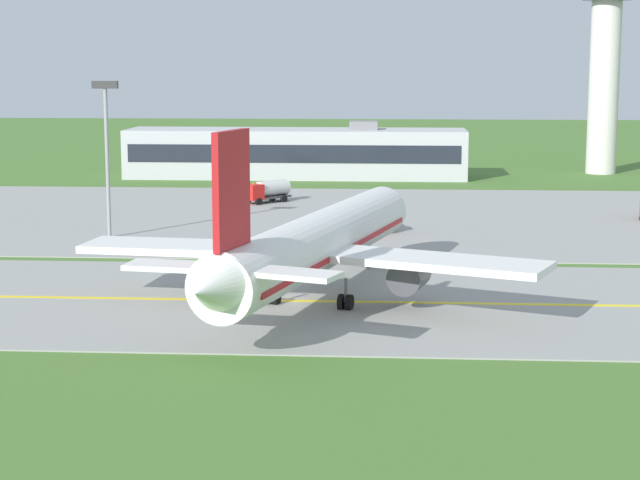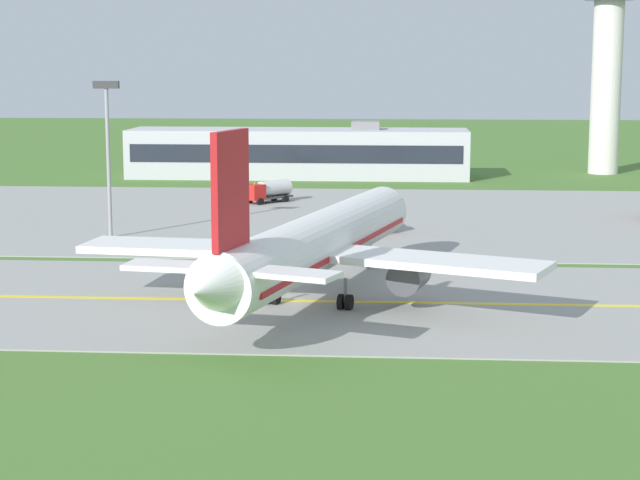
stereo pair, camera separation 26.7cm
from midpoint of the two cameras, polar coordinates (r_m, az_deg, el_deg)
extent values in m
plane|color=#47702D|center=(75.31, -2.41, -3.26)|extent=(500.00, 500.00, 0.00)
cube|color=gray|center=(75.30, -2.41, -3.23)|extent=(240.00, 28.00, 0.10)
cube|color=gray|center=(116.23, 4.77, 1.17)|extent=(140.00, 52.00, 0.10)
cube|color=yellow|center=(75.29, -2.41, -3.19)|extent=(220.00, 0.60, 0.01)
cylinder|color=white|center=(74.57, -0.21, -0.09)|extent=(12.36, 33.92, 4.00)
cone|color=white|center=(91.82, 3.41, 1.65)|extent=(4.33, 3.47, 3.80)
cone|color=white|center=(57.64, -6.04, -2.52)|extent=(4.09, 3.95, 3.40)
cube|color=red|center=(74.65, -0.21, -0.47)|extent=(11.76, 31.31, 0.36)
cube|color=#1E232D|center=(89.62, 3.05, 1.92)|extent=(3.74, 2.59, 0.70)
cube|color=white|center=(75.77, -6.84, -0.39)|extent=(15.44, 6.46, 0.50)
cylinder|color=#47474C|center=(77.00, -4.84, -1.27)|extent=(3.08, 3.87, 2.30)
cylinder|color=black|center=(78.45, -4.39, -1.06)|extent=(2.10, 0.77, 2.10)
cube|color=white|center=(70.32, 5.80, -1.13)|extent=(15.70, 10.17, 0.50)
cylinder|color=#47474C|center=(72.94, 4.59, -1.85)|extent=(3.08, 3.87, 2.30)
cylinder|color=black|center=(74.47, 4.89, -1.63)|extent=(2.10, 0.77, 2.10)
cube|color=red|center=(59.95, -4.78, 2.65)|extent=(1.49, 4.36, 6.50)
cube|color=white|center=(61.75, -7.53, -1.38)|extent=(6.29, 3.26, 0.30)
cube|color=white|center=(59.27, -1.95, -1.75)|extent=(6.46, 4.35, 0.30)
cylinder|color=slate|center=(87.29, 2.51, -0.61)|extent=(0.24, 0.24, 1.65)
cylinder|color=black|center=(87.44, 2.51, -1.14)|extent=(0.61, 1.15, 1.10)
cylinder|color=slate|center=(74.10, -2.61, -2.39)|extent=(0.24, 0.24, 1.65)
cylinder|color=black|center=(74.37, -2.80, -2.99)|extent=(0.61, 1.15, 1.10)
cylinder|color=black|center=(74.17, -2.40, -3.02)|extent=(0.61, 1.15, 1.10)
cylinder|color=slate|center=(72.44, 1.24, -2.65)|extent=(0.24, 0.24, 1.65)
cylinder|color=black|center=(72.69, 1.03, -3.27)|extent=(0.61, 1.15, 1.10)
cylinder|color=black|center=(72.53, 1.45, -3.30)|extent=(0.61, 1.15, 1.10)
cube|color=red|center=(104.81, 3.02, 1.11)|extent=(2.32, 2.16, 1.80)
cube|color=#1E232D|center=(104.02, 3.10, 1.23)|extent=(1.83, 0.48, 0.81)
cylinder|color=silver|center=(107.70, 2.73, 1.47)|extent=(2.59, 4.47, 1.80)
cube|color=#383838|center=(107.84, 2.73, 0.93)|extent=(2.89, 4.53, 0.24)
cylinder|color=orange|center=(104.68, 3.03, 1.65)|extent=(0.20, 0.20, 0.18)
cylinder|color=black|center=(105.15, 3.55, 0.56)|extent=(0.47, 0.94, 0.90)
cylinder|color=black|center=(104.79, 2.48, 0.53)|extent=(0.47, 0.94, 0.90)
cylinder|color=black|center=(108.89, 3.19, 0.86)|extent=(0.47, 0.94, 0.90)
cylinder|color=black|center=(108.52, 2.10, 0.84)|extent=(0.47, 0.94, 0.90)
cube|color=red|center=(126.77, -3.58, 2.52)|extent=(2.69, 2.68, 1.80)
cube|color=#1E232D|center=(126.24, -3.85, 2.63)|extent=(1.44, 1.33, 0.81)
cylinder|color=silver|center=(128.68, -2.56, 2.74)|extent=(4.16, 4.31, 1.80)
cube|color=#383838|center=(128.80, -2.55, 2.29)|extent=(4.39, 4.52, 0.24)
cylinder|color=orange|center=(126.65, -3.58, 2.97)|extent=(0.20, 0.20, 0.18)
cylinder|color=black|center=(126.14, -3.28, 2.01)|extent=(0.83, 0.87, 0.90)
cylinder|color=black|center=(127.66, -3.86, 2.09)|extent=(0.83, 0.87, 0.90)
cylinder|color=black|center=(128.60, -1.96, 2.16)|extent=(0.83, 0.87, 0.90)
cylinder|color=black|center=(130.16, -2.58, 2.24)|extent=(0.83, 0.87, 0.90)
cube|color=#B2B2B7|center=(157.50, -1.31, 4.57)|extent=(48.71, 10.57, 6.94)
cube|color=#1E232D|center=(152.18, -1.49, 4.53)|extent=(46.76, 0.10, 2.50)
cube|color=slate|center=(156.64, 2.26, 6.03)|extent=(4.00, 4.00, 1.20)
cylinder|color=silver|center=(167.89, 14.60, 7.72)|extent=(4.40, 4.40, 25.42)
cylinder|color=gray|center=(103.50, -11.15, 3.91)|extent=(0.36, 0.36, 14.00)
cube|color=#333333|center=(103.10, -11.28, 7.98)|extent=(2.40, 0.50, 0.70)
camera|label=1|loc=(0.13, -90.10, -0.02)|focal=61.07mm
camera|label=2|loc=(0.13, 89.90, 0.02)|focal=61.07mm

